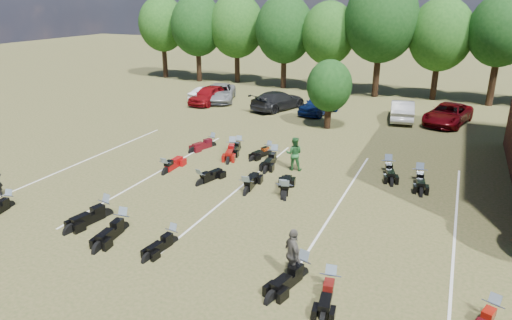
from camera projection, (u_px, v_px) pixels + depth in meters
The scene contains 32 objects.
ground at pixel (273, 225), 19.12m from camera, with size 160.00×160.00×0.00m, color brown.
car_0 at pixel (209, 95), 40.49m from camera, with size 1.89×4.70×1.60m, color maroon.
car_1 at pixel (209, 94), 41.50m from camera, with size 1.39×4.00×1.32m, color silver.
car_2 at pixel (220, 93), 41.55m from camera, with size 2.53×5.48×1.52m, color gray.
car_3 at pixel (278, 100), 38.45m from camera, with size 2.19×5.38×1.56m, color black.
car_4 at pixel (320, 104), 37.07m from camera, with size 1.87×4.66×1.59m, color #0B1B51.
car_5 at pixel (402, 110), 35.08m from camera, with size 1.66×4.76×1.57m, color #BABAB5.
car_6 at pixel (448, 114), 33.98m from camera, with size 2.53×5.49×1.53m, color #530409.
person_green at pixel (294, 154), 24.89m from camera, with size 0.91×0.71×1.87m, color #235D2C.
person_grey at pixel (293, 254), 15.17m from camera, with size 1.09×0.45×1.86m, color #504C45.
motorcycle_0 at pixel (10, 207), 20.72m from camera, with size 0.66×2.07×1.16m, color black, non-canonical shape.
motorcycle_1 at pixel (106, 216), 19.87m from camera, with size 0.78×2.46×1.37m, color black, non-canonical shape.
motorcycle_2 at pixel (123, 230), 18.71m from camera, with size 0.76×2.39×1.33m, color black, non-canonical shape.
motorcycle_3 at pixel (173, 243), 17.70m from camera, with size 0.64×1.99×1.11m, color black, non-canonical shape.
motorcycle_4 at pixel (301, 276), 15.58m from camera, with size 0.75×2.36×1.32m, color black, non-canonical shape.
motorcycle_5 at pixel (330, 291), 14.80m from camera, with size 0.72×2.25×1.25m, color black, non-canonical shape.
motorcycle_6 at pixel (490, 320), 13.48m from camera, with size 0.67×2.10×1.17m, color #3C080C, non-canonical shape.
motorcycle_7 at pixel (166, 173), 24.66m from camera, with size 0.74×2.31×1.29m, color #980B0C, non-canonical shape.
motorcycle_9 at pixel (201, 185), 23.19m from camera, with size 0.69×2.17×1.21m, color black, non-canonical shape.
motorcycle_10 at pixel (283, 197), 21.75m from camera, with size 0.77×2.42×1.35m, color black, non-canonical shape.
motorcycle_11 at pixel (246, 193), 22.15m from camera, with size 0.76×2.39×1.33m, color black, non-canonical shape.
motorcycle_12 at pixel (285, 198), 21.63m from camera, with size 0.77×2.42×1.35m, color black, non-canonical shape.
motorcycle_14 at pixel (212, 146), 29.13m from camera, with size 0.71×2.24×1.25m, color #4F0B12, non-canonical shape.
motorcycle_15 at pixel (232, 153), 27.91m from camera, with size 0.79×2.49×1.39m, color maroon, non-canonical shape.
motorcycle_16 at pixel (239, 150), 28.51m from camera, with size 0.69×2.18×1.21m, color black, non-canonical shape.
motorcycle_17 at pixel (268, 154), 27.68m from camera, with size 0.66×2.06×1.15m, color black, non-canonical shape.
motorcycle_18 at pixel (274, 162), 26.45m from camera, with size 0.79×2.48×1.38m, color black, non-canonical shape.
motorcycle_19 at pixel (418, 181), 23.59m from camera, with size 0.78×2.45×1.37m, color black, non-canonical shape.
motorcycle_20 at pixel (387, 172), 24.84m from camera, with size 0.78×2.46×1.37m, color black, non-canonical shape.
tree_line at pixel (381, 28), 42.32m from camera, with size 56.00×6.00×9.79m.
young_tree_midfield at pixel (329, 86), 32.17m from camera, with size 3.20×3.20×4.70m.
parking_lines at pixel (240, 187), 22.84m from camera, with size 20.10×14.00×0.01m.
Camera 1 is at (6.28, -15.90, 9.01)m, focal length 32.00 mm.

